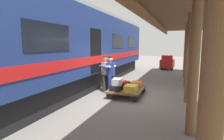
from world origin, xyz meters
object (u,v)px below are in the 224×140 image
(train_car, at_px, (68,48))
(suitcase_brown_leather, at_px, (134,87))
(suitcase_burgundy_valise, at_px, (124,83))
(suitcase_yellow_case, at_px, (131,88))
(suitcase_red_plastic, at_px, (120,84))
(luggage_cart, at_px, (127,89))
(porter_by_door, at_px, (106,73))
(suitcase_black_hardshell, at_px, (117,87))
(porter_in_overalls, at_px, (110,73))
(baggage_tug, at_px, (167,63))
(suitcase_orange_carryall, at_px, (137,84))
(suitcase_gray_aluminum, at_px, (117,82))

(train_car, height_order, suitcase_brown_leather, train_car)
(suitcase_burgundy_valise, relative_size, suitcase_yellow_case, 0.83)
(suitcase_brown_leather, height_order, suitcase_red_plastic, suitcase_red_plastic)
(luggage_cart, height_order, porter_by_door, porter_by_door)
(suitcase_yellow_case, height_order, suitcase_black_hardshell, suitcase_yellow_case)
(suitcase_burgundy_valise, relative_size, suitcase_black_hardshell, 0.82)
(porter_in_overalls, bearing_deg, suitcase_brown_leather, 172.97)
(suitcase_yellow_case, bearing_deg, luggage_cart, -59.54)
(baggage_tug, bearing_deg, train_car, 67.61)
(suitcase_burgundy_valise, height_order, baggage_tug, baggage_tug)
(porter_in_overalls, xyz_separation_m, porter_by_door, (0.26, -0.10, 0.00))
(suitcase_brown_leather, relative_size, porter_by_door, 0.36)
(train_car, xyz_separation_m, baggage_tug, (-3.98, -9.65, -1.43))
(suitcase_yellow_case, bearing_deg, suitcase_black_hardshell, 0.00)
(suitcase_red_plastic, distance_m, porter_by_door, 0.96)
(luggage_cart, xyz_separation_m, suitcase_burgundy_valise, (0.31, -0.52, 0.13))
(train_car, xyz_separation_m, suitcase_orange_carryall, (-3.28, -0.56, -1.62))
(suitcase_brown_leather, bearing_deg, baggage_tug, -94.13)
(suitcase_burgundy_valise, bearing_deg, suitcase_red_plastic, 90.00)
(luggage_cart, height_order, suitcase_brown_leather, suitcase_brown_leather)
(suitcase_red_plastic, distance_m, baggage_tug, 9.70)
(suitcase_gray_aluminum, bearing_deg, baggage_tug, -97.25)
(suitcase_orange_carryall, xyz_separation_m, suitcase_burgundy_valise, (0.62, 0.00, -0.02))
(train_car, relative_size, suitcase_red_plastic, 33.48)
(luggage_cart, height_order, suitcase_black_hardshell, suitcase_black_hardshell)
(luggage_cart, xyz_separation_m, suitcase_black_hardshell, (0.31, 0.52, 0.16))
(suitcase_brown_leather, distance_m, suitcase_black_hardshell, 0.81)
(suitcase_brown_leather, bearing_deg, porter_by_door, -9.59)
(porter_by_door, bearing_deg, porter_in_overalls, 159.43)
(suitcase_brown_leather, distance_m, suitcase_orange_carryall, 0.52)
(suitcase_gray_aluminum, height_order, porter_by_door, porter_by_door)
(baggage_tug, bearing_deg, porter_by_door, 77.24)
(luggage_cart, relative_size, suitcase_black_hardshell, 3.32)
(suitcase_brown_leather, xyz_separation_m, suitcase_yellow_case, (0.00, 0.52, 0.05))
(suitcase_gray_aluminum, bearing_deg, porter_in_overalls, -48.24)
(train_car, distance_m, suitcase_red_plastic, 3.10)
(train_car, bearing_deg, suitcase_gray_aluminum, 170.29)
(suitcase_yellow_case, relative_size, suitcase_gray_aluminum, 1.02)
(suitcase_burgundy_valise, bearing_deg, suitcase_brown_leather, 139.63)
(suitcase_red_plastic, height_order, porter_by_door, porter_by_door)
(suitcase_yellow_case, bearing_deg, suitcase_gray_aluminum, -2.15)
(train_car, relative_size, suitcase_yellow_case, 31.46)
(suitcase_black_hardshell, height_order, suitcase_gray_aluminum, suitcase_gray_aluminum)
(suitcase_yellow_case, xyz_separation_m, suitcase_black_hardshell, (0.62, 0.00, -0.01))
(suitcase_orange_carryall, bearing_deg, suitcase_red_plastic, 40.37)
(porter_in_overalls, bearing_deg, suitcase_yellow_case, 150.27)
(suitcase_gray_aluminum, xyz_separation_m, baggage_tug, (-1.29, -10.11, -0.07))
(suitcase_orange_carryall, bearing_deg, suitcase_gray_aluminum, 59.96)
(suitcase_brown_leather, bearing_deg, suitcase_burgundy_valise, -40.37)
(train_car, bearing_deg, suitcase_orange_carryall, -170.24)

